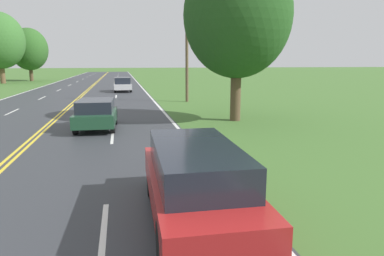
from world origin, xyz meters
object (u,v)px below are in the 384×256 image
Objects in this scene: tree_left_verge at (237,16)px; car_silver_van_mid_near at (122,84)px; car_red_suv_nearest at (196,180)px; tree_mid_treeline at (29,49)px; car_dark_green_hatchback_approaching at (96,113)px.

tree_left_verge is 22.03m from car_silver_van_mid_near.
tree_left_verge reaches higher than car_red_suv_nearest.
car_red_suv_nearest is at bearing 0.74° from car_silver_van_mid_near.
car_red_suv_nearest reaches higher than car_silver_van_mid_near.
car_silver_van_mid_near is (15.19, -25.31, -4.51)m from tree_mid_treeline.
tree_left_verge is 1.82× the size of car_red_suv_nearest.
car_red_suv_nearest is 1.19× the size of car_silver_van_mid_near.
tree_mid_treeline is 2.16× the size of car_silver_van_mid_near.
tree_left_verge is 50.61m from tree_mid_treeline.
car_red_suv_nearest is at bearing -74.12° from tree_mid_treeline.
tree_mid_treeline is 60.01m from car_red_suv_nearest.
tree_mid_treeline is (-21.19, 45.96, -0.29)m from tree_left_verge.
tree_left_verge is 8.95m from car_dark_green_hatchback_approaching.
car_red_suv_nearest reaches higher than car_dark_green_hatchback_approaching.
tree_left_verge is at bearing -65.24° from tree_mid_treeline.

